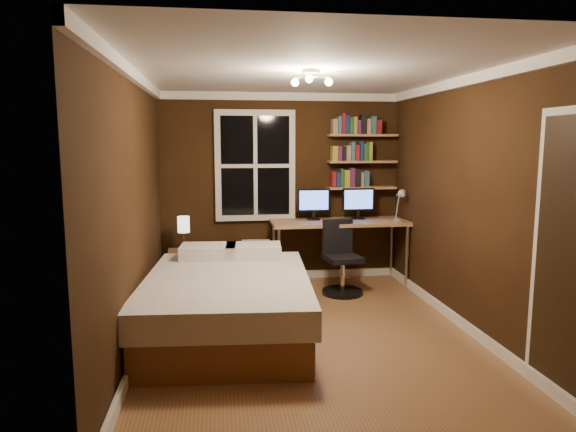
{
  "coord_description": "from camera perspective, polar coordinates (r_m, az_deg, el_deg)",
  "views": [
    {
      "loc": [
        -0.84,
        -4.73,
        1.86
      ],
      "look_at": [
        -0.13,
        0.45,
        1.1
      ],
      "focal_mm": 32.0,
      "sensor_mm": 36.0,
      "label": 1
    }
  ],
  "objects": [
    {
      "name": "wall_back",
      "position": [
        6.91,
        -0.76,
        3.15
      ],
      "size": [
        3.2,
        0.04,
        2.5
      ],
      "primitive_type": "cube",
      "color": "black",
      "rests_on": "ground"
    },
    {
      "name": "radiator",
      "position": [
        6.93,
        -3.56,
        -4.97
      ],
      "size": [
        0.38,
        0.13,
        0.56
      ],
      "primitive_type": "cube",
      "color": "beige",
      "rests_on": "ground"
    },
    {
      "name": "bed",
      "position": [
        5.08,
        -6.71,
        -9.57
      ],
      "size": [
        1.7,
        2.26,
        0.73
      ],
      "rotation": [
        0.0,
        0.0,
        -0.07
      ],
      "color": "brown",
      "rests_on": "ground"
    },
    {
      "name": "ceiling_fixture",
      "position": [
        4.74,
        2.57,
        14.75
      ],
      "size": [
        0.44,
        0.44,
        0.18
      ],
      "primitive_type": null,
      "color": "beige",
      "rests_on": "ceiling"
    },
    {
      "name": "door",
      "position": [
        4.09,
        29.0,
        -4.6
      ],
      "size": [
        0.03,
        0.82,
        2.05
      ],
      "primitive_type": null,
      "color": "black",
      "rests_on": "ground"
    },
    {
      "name": "floor",
      "position": [
        5.15,
        2.19,
        -12.94
      ],
      "size": [
        4.2,
        4.2,
        0.0
      ],
      "primitive_type": "plane",
      "color": "brown",
      "rests_on": "ground"
    },
    {
      "name": "bookshelf_upper",
      "position": [
        6.98,
        8.29,
        8.86
      ],
      "size": [
        0.92,
        0.22,
        0.03
      ],
      "primitive_type": "cube",
      "color": "#A37B4F",
      "rests_on": "wall_back"
    },
    {
      "name": "desk_lamp",
      "position": [
        6.78,
        12.3,
        1.28
      ],
      "size": [
        0.14,
        0.32,
        0.44
      ],
      "primitive_type": null,
      "color": "silver",
      "rests_on": "desk"
    },
    {
      "name": "bookshelf_middle",
      "position": [
        6.99,
        8.23,
        5.99
      ],
      "size": [
        0.92,
        0.22,
        0.03
      ],
      "primitive_type": "cube",
      "color": "#A37B4F",
      "rests_on": "wall_back"
    },
    {
      "name": "books_row_upper",
      "position": [
        6.99,
        8.31,
        9.93
      ],
      "size": [
        0.66,
        0.16,
        0.23
      ],
      "primitive_type": null,
      "color": "#25582B",
      "rests_on": "bookshelf_upper"
    },
    {
      "name": "wall_right",
      "position": [
        5.36,
        19.37,
        1.22
      ],
      "size": [
        0.04,
        4.2,
        2.5
      ],
      "primitive_type": "cube",
      "color": "black",
      "rests_on": "ground"
    },
    {
      "name": "books_row_middle",
      "position": [
        6.98,
        8.25,
        7.06
      ],
      "size": [
        0.54,
        0.16,
        0.23
      ],
      "primitive_type": null,
      "color": "navy",
      "rests_on": "bookshelf_middle"
    },
    {
      "name": "desk",
      "position": [
        6.75,
        5.7,
        -0.99
      ],
      "size": [
        1.78,
        0.67,
        0.84
      ],
      "color": "#A37B4F",
      "rests_on": "ground"
    },
    {
      "name": "monitor_right",
      "position": [
        6.87,
        7.81,
        1.37
      ],
      "size": [
        0.43,
        0.12,
        0.41
      ],
      "primitive_type": null,
      "color": "black",
      "rests_on": "desk"
    },
    {
      "name": "nightstand",
      "position": [
        6.67,
        -11.39,
        -5.91
      ],
      "size": [
        0.43,
        0.43,
        0.5
      ],
      "primitive_type": "cube",
      "rotation": [
        0.0,
        0.0,
        0.07
      ],
      "color": "brown",
      "rests_on": "ground"
    },
    {
      "name": "books_row_lower",
      "position": [
        7.0,
        8.19,
        4.19
      ],
      "size": [
        0.48,
        0.16,
        0.23
      ],
      "primitive_type": null,
      "color": "maroon",
      "rests_on": "bookshelf_lower"
    },
    {
      "name": "bedside_lamp",
      "position": [
        6.57,
        -11.5,
        -1.93
      ],
      "size": [
        0.15,
        0.15,
        0.44
      ],
      "primitive_type": null,
      "color": "silver",
      "rests_on": "nightstand"
    },
    {
      "name": "window",
      "position": [
        6.82,
        -3.66,
        5.59
      ],
      "size": [
        1.06,
        0.06,
        1.46
      ],
      "primitive_type": "cube",
      "color": "white",
      "rests_on": "wall_back"
    },
    {
      "name": "wall_left",
      "position": [
        4.83,
        -16.75,
        0.62
      ],
      "size": [
        0.04,
        4.2,
        2.5
      ],
      "primitive_type": "cube",
      "color": "black",
      "rests_on": "ground"
    },
    {
      "name": "ceiling",
      "position": [
        4.85,
        2.36,
        15.79
      ],
      "size": [
        3.2,
        4.2,
        0.02
      ],
      "primitive_type": "cube",
      "color": "white",
      "rests_on": "wall_back"
    },
    {
      "name": "office_chair",
      "position": [
        6.4,
        5.96,
        -5.61
      ],
      "size": [
        0.5,
        0.5,
        0.91
      ],
      "rotation": [
        0.0,
        0.0,
        0.16
      ],
      "color": "black",
      "rests_on": "ground"
    },
    {
      "name": "monitor_left",
      "position": [
        6.73,
        2.87,
        1.3
      ],
      "size": [
        0.43,
        0.12,
        0.41
      ],
      "primitive_type": null,
      "color": "black",
      "rests_on": "desk"
    },
    {
      "name": "bookshelf_lower",
      "position": [
        7.01,
        8.17,
        3.13
      ],
      "size": [
        0.92,
        0.22,
        0.03
      ],
      "primitive_type": "cube",
      "color": "#A37B4F",
      "rests_on": "wall_back"
    }
  ]
}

